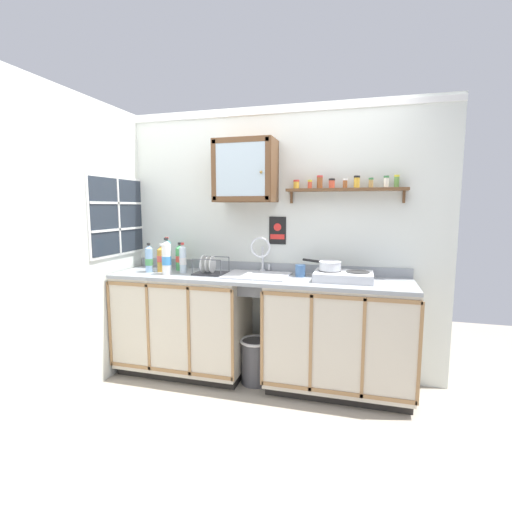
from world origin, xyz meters
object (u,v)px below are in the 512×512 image
dish_rack (210,269)px  mug (300,270)px  warning_sign (278,231)px  sink (257,279)px  bottle_juice_amber_3 (161,259)px  bottle_opaque_white_1 (167,258)px  bottle_water_blue_4 (149,259)px  bottle_detergent_teal_5 (167,255)px  saucepan (329,265)px  trash_bin (256,360)px  bottle_soda_green_2 (180,258)px  hot_plate_stove (343,276)px  wall_cabinet (246,171)px  bottle_water_clear_0 (183,259)px

dish_rack → mug: 0.80m
mug → warning_sign: (-0.24, 0.19, 0.32)m
sink → warning_sign: 0.49m
bottle_juice_amber_3 → warning_sign: bearing=15.7°
bottle_opaque_white_1 → bottle_water_blue_4: (-0.21, 0.06, -0.03)m
sink → bottle_detergent_teal_5: bearing=175.7°
saucepan → bottle_water_blue_4: bearing=-176.6°
bottle_juice_amber_3 → bottle_water_blue_4: bearing=-153.4°
bottle_opaque_white_1 → mug: 1.18m
bottle_water_blue_4 → trash_bin: 1.32m
saucepan → bottle_juice_amber_3: bottle_juice_amber_3 is taller
sink → saucepan: size_ratio=1.60×
saucepan → bottle_soda_green_2: bottle_soda_green_2 is taller
hot_plate_stove → warning_sign: bearing=156.1°
sink → saucepan: sink is taller
bottle_soda_green_2 → bottle_juice_amber_3: bearing=-134.8°
bottle_water_blue_4 → hot_plate_stove: bearing=2.2°
bottle_juice_amber_3 → mug: size_ratio=2.18×
bottle_opaque_white_1 → wall_cabinet: bearing=20.7°
bottle_opaque_white_1 → dish_rack: size_ratio=1.13×
bottle_opaque_white_1 → mug: bottle_opaque_white_1 is taller
bottle_detergent_teal_5 → dish_rack: size_ratio=1.09×
bottle_water_blue_4 → warning_sign: 1.20m
hot_plate_stove → bottle_juice_amber_3: bottle_juice_amber_3 is taller
bottle_water_blue_4 → wall_cabinet: 1.18m
dish_rack → warning_sign: (0.55, 0.28, 0.33)m
bottle_opaque_white_1 → bottle_soda_green_2: bottle_opaque_white_1 is taller
bottle_water_clear_0 → mug: size_ratio=2.32×
saucepan → bottle_juice_amber_3: (-1.52, -0.05, 0.00)m
bottle_juice_amber_3 → trash_bin: bottle_juice_amber_3 is taller
mug → bottle_juice_amber_3: bearing=-175.4°
sink → saucepan: 0.63m
dish_rack → wall_cabinet: bearing=24.2°
bottle_water_blue_4 → mug: size_ratio=2.25×
bottle_detergent_teal_5 → bottle_opaque_white_1: bearing=-62.3°
bottle_water_blue_4 → bottle_water_clear_0: bearing=8.4°
saucepan → warning_sign: size_ratio=1.37×
bottle_opaque_white_1 → warning_sign: (0.91, 0.40, 0.23)m
sink → wall_cabinet: (-0.13, 0.09, 0.93)m
mug → wall_cabinet: 0.98m
trash_bin → saucepan: bearing=7.5°
bottle_detergent_teal_5 → wall_cabinet: size_ratio=0.58×
mug → bottle_water_clear_0: bearing=-174.3°
bottle_juice_amber_3 → sink: bearing=2.9°
saucepan → sink: bearing=-179.9°
hot_plate_stove → dish_rack: size_ratio=1.62×
hot_plate_stove → wall_cabinet: size_ratio=0.86×
sink → dish_rack: (-0.43, -0.04, 0.07)m
bottle_water_blue_4 → bottle_detergent_teal_5: size_ratio=0.86×
bottle_water_blue_4 → bottle_detergent_teal_5: bottle_detergent_teal_5 is taller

